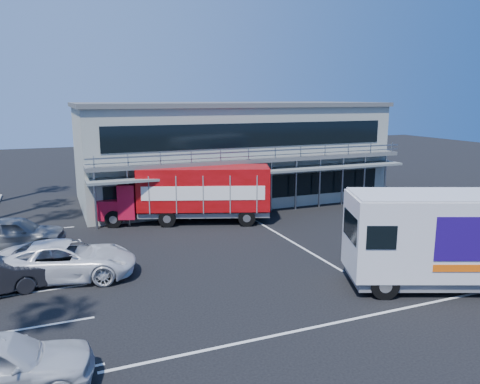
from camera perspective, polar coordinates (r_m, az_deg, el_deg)
name	(u,v)px	position (r m, az deg, el deg)	size (l,w,h in m)	color
ground	(283,263)	(22.35, 5.23, -8.63)	(120.00, 120.00, 0.00)	black
building	(229,151)	(36.09, -1.40, 5.07)	(22.40, 12.00, 7.30)	gray
red_truck	(192,192)	(29.04, -5.81, -0.01)	(10.55, 5.79, 3.49)	#B00E28
white_van	(449,238)	(20.76, 24.08, -5.15)	(8.46, 5.59, 3.92)	silver
parked_car_c	(65,260)	(21.56, -20.52, -7.78)	(2.73, 5.92, 1.64)	silver
parked_car_e	(15,233)	(26.73, -25.75, -4.49)	(1.98, 4.92, 1.68)	slate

